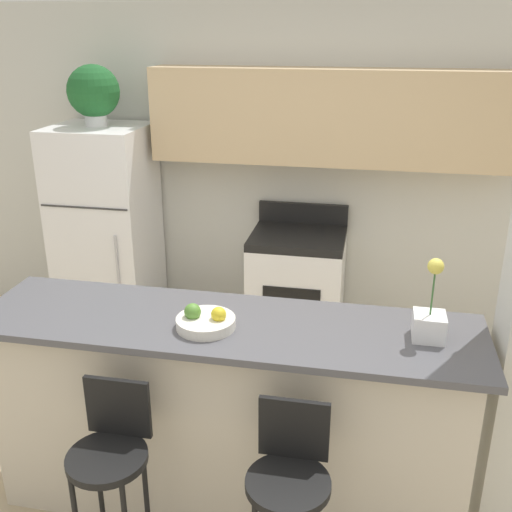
{
  "coord_description": "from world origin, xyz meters",
  "views": [
    {
      "loc": [
        0.63,
        -2.44,
        2.38
      ],
      "look_at": [
        0.0,
        0.74,
        1.12
      ],
      "focal_mm": 42.0,
      "sensor_mm": 36.0,
      "label": 1
    }
  ],
  "objects": [
    {
      "name": "bar_stool_left",
      "position": [
        -0.39,
        -0.51,
        0.64
      ],
      "size": [
        0.35,
        0.35,
        0.96
      ],
      "color": "black",
      "rests_on": "ground_plane"
    },
    {
      "name": "orchid_vase",
      "position": [
        0.93,
        0.03,
        1.17
      ],
      "size": [
        0.14,
        0.14,
        0.38
      ],
      "color": "white",
      "rests_on": "counter_bar"
    },
    {
      "name": "fruit_bowl",
      "position": [
        -0.08,
        -0.07,
        1.1
      ],
      "size": [
        0.28,
        0.28,
        0.11
      ],
      "color": "silver",
      "rests_on": "counter_bar"
    },
    {
      "name": "trash_bin",
      "position": [
        -0.84,
        1.52,
        0.19
      ],
      "size": [
        0.28,
        0.28,
        0.38
      ],
      "color": "#59595B",
      "rests_on": "ground_plane"
    },
    {
      "name": "potted_plant_on_fridge",
      "position": [
        -1.42,
        1.75,
        1.92
      ],
      "size": [
        0.38,
        0.38,
        0.44
      ],
      "color": "silver",
      "rests_on": "refrigerator"
    },
    {
      "name": "refrigerator",
      "position": [
        -1.42,
        1.75,
        0.84
      ],
      "size": [
        0.71,
        0.69,
        1.67
      ],
      "color": "white",
      "rests_on": "ground_plane"
    },
    {
      "name": "ground_plane",
      "position": [
        0.0,
        0.0,
        0.0
      ],
      "size": [
        14.0,
        14.0,
        0.0
      ],
      "primitive_type": "plane",
      "color": "tan"
    },
    {
      "name": "counter_bar",
      "position": [
        0.0,
        0.0,
        0.54
      ],
      "size": [
        2.42,
        0.64,
        1.07
      ],
      "color": "beige",
      "rests_on": "ground_plane"
    },
    {
      "name": "stove_range",
      "position": [
        0.11,
        1.79,
        0.46
      ],
      "size": [
        0.7,
        0.62,
        1.07
      ],
      "color": "white",
      "rests_on": "ground_plane"
    },
    {
      "name": "wall_back",
      "position": [
        0.13,
        2.07,
        1.47
      ],
      "size": [
        5.6,
        0.38,
        2.55
      ],
      "color": "silver",
      "rests_on": "ground_plane"
    },
    {
      "name": "bar_stool_right",
      "position": [
        0.39,
        -0.51,
        0.64
      ],
      "size": [
        0.35,
        0.35,
        0.96
      ],
      "color": "black",
      "rests_on": "ground_plane"
    }
  ]
}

